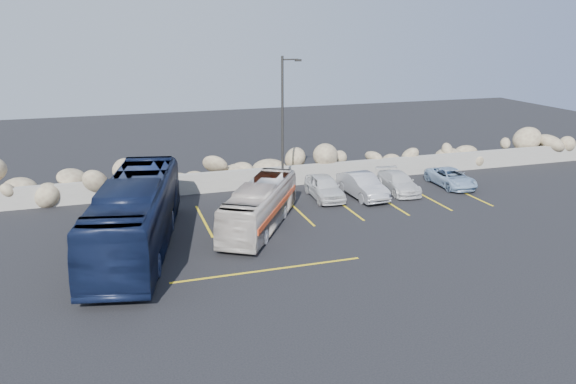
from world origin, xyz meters
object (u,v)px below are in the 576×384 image
object	(u,v)px
car_a	(324,187)
car_d	(451,178)
tour_coach	(136,215)
lamppost	(283,124)
car_c	(398,182)
car_b	(363,186)
vintage_bus	(260,206)

from	to	relation	value
car_a	car_d	distance (m)	8.36
tour_coach	lamppost	bearing A→B (deg)	44.70
tour_coach	car_a	size ratio (longest dim) A/B	2.94
car_c	car_a	bearing A→B (deg)	-176.98
lamppost	car_b	bearing A→B (deg)	-15.52
car_b	tour_coach	bearing A→B (deg)	-165.25
vintage_bus	car_a	world-z (taller)	vintage_bus
car_b	car_d	bearing A→B (deg)	0.60
lamppost	vintage_bus	size ratio (longest dim) A/B	1.00
vintage_bus	car_b	bearing A→B (deg)	54.94
lamppost	car_b	world-z (taller)	lamppost
lamppost	car_d	world-z (taller)	lamppost
car_b	car_d	distance (m)	6.20
car_a	car_b	xyz separation A→B (m)	(2.18, -0.47, 0.02)
lamppost	car_d	distance (m)	11.26
car_c	car_d	size ratio (longest dim) A/B	1.01
tour_coach	car_a	world-z (taller)	tour_coach
vintage_bus	car_c	xyz separation A→B (m)	(9.47, 3.43, -0.54)
car_a	car_c	bearing A→B (deg)	1.71
lamppost	vintage_bus	distance (m)	5.93
vintage_bus	car_a	bearing A→B (deg)	67.65
vintage_bus	car_d	bearing A→B (deg)	45.90
lamppost	car_c	size ratio (longest dim) A/B	2.03
lamppost	car_d	bearing A→B (deg)	-4.45
tour_coach	car_c	world-z (taller)	tour_coach
car_d	car_a	bearing A→B (deg)	-178.72
lamppost	car_d	size ratio (longest dim) A/B	2.05
vintage_bus	tour_coach	xyz separation A→B (m)	(-5.91, -1.06, 0.49)
lamppost	car_a	size ratio (longest dim) A/B	2.04
car_c	tour_coach	bearing A→B (deg)	-159.23
car_b	car_c	xyz separation A→B (m)	(2.51, 0.35, -0.11)
lamppost	car_c	bearing A→B (deg)	-7.18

